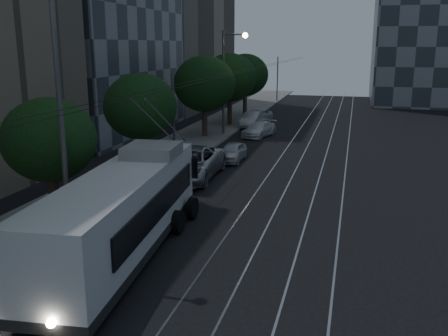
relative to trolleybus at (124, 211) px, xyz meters
name	(u,v)px	position (x,y,z in m)	size (l,w,h in m)	color
ground	(214,243)	(2.90, 1.77, -1.66)	(120.00, 120.00, 0.00)	black
sidewalk	(192,140)	(-4.60, 21.77, -1.59)	(5.00, 90.00, 0.15)	gray
tram_rails	(318,147)	(5.40, 21.77, -1.65)	(4.52, 90.00, 0.02)	#9A9BA2
overhead_wires	(222,99)	(-2.07, 21.77, 1.81)	(2.23, 90.00, 6.00)	black
trolleybus	(124,211)	(0.00, 0.00, 0.00)	(3.59, 12.15, 5.63)	silver
pickup_silver	(190,163)	(-1.09, 10.79, -0.77)	(2.98, 6.45, 1.79)	#AEB1B6
car_white_a	(232,152)	(0.20, 15.77, -1.05)	(1.45, 3.61, 1.23)	silver
car_white_b	(259,129)	(0.20, 25.27, -1.05)	(1.72, 4.24, 1.23)	silver
car_white_c	(252,120)	(-1.40, 29.99, -0.97)	(1.47, 4.21, 1.39)	#BBBBC0
car_white_d	(259,115)	(-1.40, 33.43, -1.02)	(1.51, 3.75, 1.28)	silver
tree_1	(49,140)	(-4.10, 1.77, 2.11)	(3.85, 3.85, 5.53)	black
tree_2	(140,107)	(-3.60, 9.77, 2.55)	(4.09, 4.09, 6.08)	black
tree_3	(204,84)	(-4.10, 23.65, 2.78)	(5.08, 5.08, 6.74)	black
tree_4	(230,78)	(-3.60, 30.18, 2.89)	(5.01, 5.01, 6.83)	black
tree_5	(245,75)	(-3.60, 36.96, 2.75)	(4.94, 4.94, 6.65)	black
streetlamp_near	(68,79)	(-1.88, -0.05, 4.76)	(2.57, 0.44, 10.74)	#515153
streetlamp_far	(228,72)	(-2.50, 25.18, 3.67)	(2.16, 0.44, 8.74)	#515153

